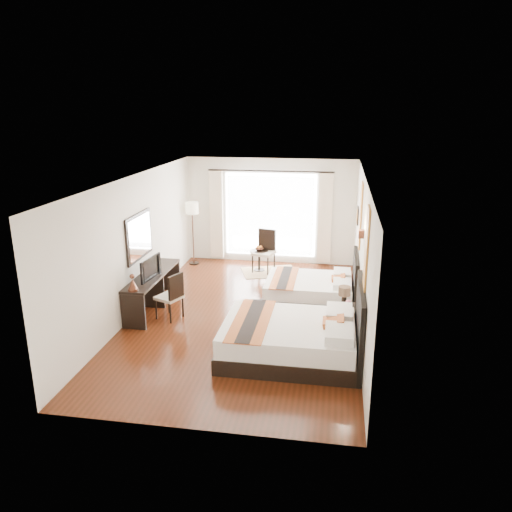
% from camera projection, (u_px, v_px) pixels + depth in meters
% --- Properties ---
extents(floor, '(4.50, 7.50, 0.01)m').
position_uv_depth(floor, '(245.00, 316.00, 10.15)').
color(floor, '#3A190A').
rests_on(floor, ground).
extents(ceiling, '(4.50, 7.50, 0.02)m').
position_uv_depth(ceiling, '(244.00, 179.00, 9.34)').
color(ceiling, white).
rests_on(ceiling, wall_headboard).
extents(wall_headboard, '(0.01, 7.50, 2.80)m').
position_uv_depth(wall_headboard, '(362.00, 256.00, 9.40)').
color(wall_headboard, silver).
rests_on(wall_headboard, floor).
extents(wall_desk, '(0.01, 7.50, 2.80)m').
position_uv_depth(wall_desk, '(136.00, 245.00, 10.09)').
color(wall_desk, silver).
rests_on(wall_desk, floor).
extents(wall_window, '(4.50, 0.01, 2.80)m').
position_uv_depth(wall_window, '(270.00, 211.00, 13.28)').
color(wall_window, silver).
rests_on(wall_window, floor).
extents(wall_entry, '(4.50, 0.01, 2.80)m').
position_uv_depth(wall_entry, '(190.00, 333.00, 6.21)').
color(wall_entry, silver).
rests_on(wall_entry, floor).
extents(window_glass, '(2.40, 0.02, 2.20)m').
position_uv_depth(window_glass, '(270.00, 215.00, 13.29)').
color(window_glass, white).
rests_on(window_glass, wall_window).
extents(sheer_curtain, '(2.30, 0.02, 2.10)m').
position_uv_depth(sheer_curtain, '(270.00, 216.00, 13.24)').
color(sheer_curtain, white).
rests_on(sheer_curtain, wall_window).
extents(drape_left, '(0.35, 0.14, 2.35)m').
position_uv_depth(drape_left, '(217.00, 215.00, 13.43)').
color(drape_left, beige).
rests_on(drape_left, floor).
extents(drape_right, '(0.35, 0.14, 2.35)m').
position_uv_depth(drape_right, '(325.00, 219.00, 12.98)').
color(drape_right, beige).
rests_on(drape_right, floor).
extents(art_panel_near, '(0.03, 0.50, 1.35)m').
position_uv_depth(art_panel_near, '(366.00, 250.00, 7.81)').
color(art_panel_near, maroon).
rests_on(art_panel_near, wall_headboard).
extents(art_panel_far, '(0.03, 0.50, 1.35)m').
position_uv_depth(art_panel_far, '(361.00, 216.00, 10.20)').
color(art_panel_far, maroon).
rests_on(art_panel_far, wall_headboard).
extents(wall_sconce, '(0.10, 0.14, 0.14)m').
position_uv_depth(wall_sconce, '(361.00, 234.00, 8.88)').
color(wall_sconce, '#4C281B').
rests_on(wall_sconce, wall_headboard).
extents(mirror_frame, '(0.04, 1.25, 0.95)m').
position_uv_depth(mirror_frame, '(139.00, 236.00, 10.17)').
color(mirror_frame, black).
rests_on(mirror_frame, wall_desk).
extents(mirror_glass, '(0.01, 1.12, 0.82)m').
position_uv_depth(mirror_glass, '(140.00, 236.00, 10.17)').
color(mirror_glass, white).
rests_on(mirror_glass, mirror_frame).
extents(bed_near, '(2.34, 1.82, 1.32)m').
position_uv_depth(bed_near, '(295.00, 338.00, 8.45)').
color(bed_near, black).
rests_on(bed_near, floor).
extents(bed_far, '(1.96, 1.53, 1.10)m').
position_uv_depth(bed_far, '(313.00, 289.00, 10.83)').
color(bed_far, black).
rests_on(bed_far, floor).
extents(nightstand, '(0.42, 0.52, 0.50)m').
position_uv_depth(nightstand, '(345.00, 319.00, 9.40)').
color(nightstand, black).
rests_on(nightstand, floor).
extents(table_lamp, '(0.23, 0.23, 0.36)m').
position_uv_depth(table_lamp, '(344.00, 292.00, 9.36)').
color(table_lamp, black).
rests_on(table_lamp, nightstand).
extents(vase, '(0.12, 0.12, 0.12)m').
position_uv_depth(vase, '(348.00, 308.00, 9.11)').
color(vase, black).
rests_on(vase, nightstand).
extents(console_desk, '(0.50, 2.20, 0.76)m').
position_uv_depth(console_desk, '(153.00, 291.00, 10.48)').
color(console_desk, black).
rests_on(console_desk, floor).
extents(television, '(0.21, 0.79, 0.45)m').
position_uv_depth(television, '(147.00, 268.00, 10.03)').
color(television, black).
rests_on(television, console_desk).
extents(bronze_figurine, '(0.22, 0.22, 0.29)m').
position_uv_depth(bronze_figurine, '(133.00, 283.00, 9.38)').
color(bronze_figurine, '#4C281B').
rests_on(bronze_figurine, console_desk).
extents(desk_chair, '(0.58, 0.58, 0.96)m').
position_uv_depth(desk_chair, '(170.00, 305.00, 9.98)').
color(desk_chair, tan).
rests_on(desk_chair, floor).
extents(floor_lamp, '(0.34, 0.34, 1.68)m').
position_uv_depth(floor_lamp, '(192.00, 212.00, 13.06)').
color(floor_lamp, black).
rests_on(floor_lamp, floor).
extents(side_table, '(0.47, 0.47, 0.54)m').
position_uv_depth(side_table, '(259.00, 261.00, 12.85)').
color(side_table, black).
rests_on(side_table, floor).
extents(fruit_bowl, '(0.23, 0.23, 0.06)m').
position_uv_depth(fruit_bowl, '(259.00, 249.00, 12.78)').
color(fruit_bowl, '#4A291A').
rests_on(fruit_bowl, side_table).
extents(window_chair, '(0.62, 0.62, 1.08)m').
position_uv_depth(window_chair, '(264.00, 259.00, 12.77)').
color(window_chair, tan).
rests_on(window_chair, floor).
extents(jute_rug, '(1.59, 1.32, 0.01)m').
position_uv_depth(jute_rug, '(269.00, 272.00, 12.81)').
color(jute_rug, '#9D865E').
rests_on(jute_rug, floor).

